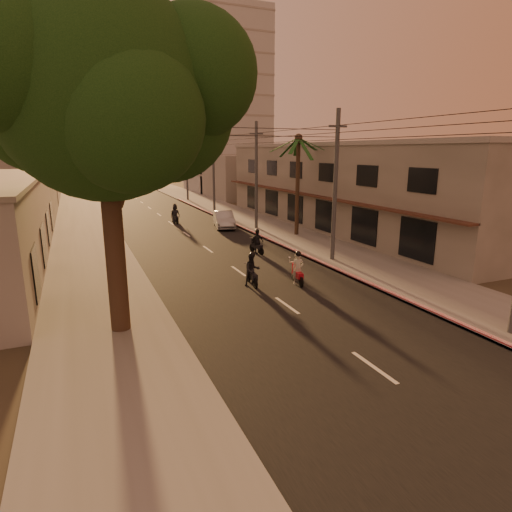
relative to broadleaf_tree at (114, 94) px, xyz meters
The scene contains 18 objects.
ground 10.96m from the broadleaf_tree, 17.97° to the right, with size 160.00×160.00×0.00m, color #383023.
road 20.84m from the broadleaf_tree, 69.68° to the left, with size 10.00×140.00×0.02m, color black.
sidewalk_right 24.26m from the broadleaf_tree, 51.68° to the left, with size 5.00×140.00×0.12m, color slate.
sidewalk_left 19.76m from the broadleaf_tree, 92.85° to the left, with size 5.00×140.00×0.12m, color slate.
curb_stripe 19.30m from the broadleaf_tree, 47.67° to the left, with size 0.20×60.00×0.20m, color red.
shophouse_row 26.41m from the broadleaf_tree, 37.63° to the left, with size 8.80×34.20×7.30m.
distant_tower 58.67m from the broadleaf_tree, 67.22° to the left, with size 12.10×12.10×28.00m.
broadleaf_tree is the anchor object (origin of this frame).
palm_tree 20.18m from the broadleaf_tree, 43.48° to the left, with size 5.00×5.00×8.20m.
utility_poles 22.06m from the broadleaf_tree, 54.34° to the left, with size 1.20×48.26×9.00m.
filler_right 47.87m from the broadleaf_tree, 64.31° to the left, with size 8.00×14.00×6.00m, color gray.
filler_left_near 33.30m from the broadleaf_tree, 103.06° to the left, with size 8.00×14.00×4.40m, color gray.
filler_left_far 50.64m from the broadleaf_tree, 98.43° to the left, with size 8.00×14.00×7.00m, color gray.
scooter_red 11.76m from the broadleaf_tree, 16.07° to the left, with size 0.81×1.76×1.74m.
scooter_mid_a 10.44m from the broadleaf_tree, 26.48° to the left, with size 0.92×1.77×1.74m.
scooter_mid_b 15.31m from the broadleaf_tree, 45.44° to the left, with size 1.02×1.68×1.65m.
scooter_far_a 25.78m from the broadleaf_tree, 73.47° to the left, with size 0.90×1.87×1.84m.
parked_car 23.50m from the broadleaf_tree, 61.94° to the left, with size 2.44×4.67×1.46m, color #A5A9AE.
Camera 1 is at (-8.18, -13.78, 6.62)m, focal length 30.00 mm.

